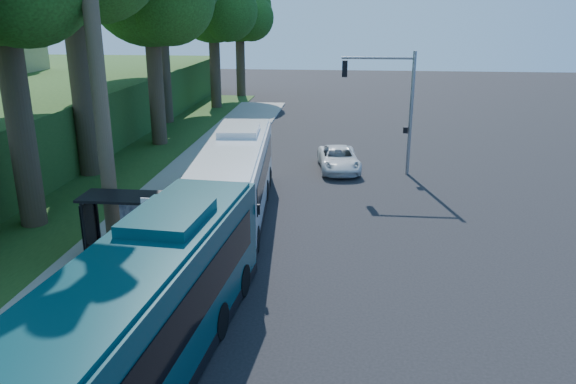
# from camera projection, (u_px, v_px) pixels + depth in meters

# --- Properties ---
(ground) EXTENTS (140.00, 140.00, 0.00)m
(ground) POSITION_uv_depth(u_px,v_px,m) (315.00, 236.00, 23.76)
(ground) COLOR black
(ground) RESTS_ON ground
(sidewalk) EXTENTS (4.50, 70.00, 0.12)m
(sidewalk) POSITION_uv_depth(u_px,v_px,m) (148.00, 228.00, 24.45)
(sidewalk) COLOR gray
(sidewalk) RESTS_ON ground
(red_curb) EXTENTS (0.25, 30.00, 0.13)m
(red_curb) POSITION_uv_depth(u_px,v_px,m) (172.00, 270.00, 20.44)
(red_curb) COLOR maroon
(red_curb) RESTS_ON ground
(grass_verge) EXTENTS (8.00, 70.00, 0.06)m
(grass_verge) POSITION_uv_depth(u_px,v_px,m) (76.00, 190.00, 29.74)
(grass_verge) COLOR #234719
(grass_verge) RESTS_ON ground
(bus_shelter) EXTENTS (3.20, 1.51, 2.55)m
(bus_shelter) POSITION_uv_depth(u_px,v_px,m) (120.00, 213.00, 21.20)
(bus_shelter) COLOR black
(bus_shelter) RESTS_ON ground
(stop_sign_pole) EXTENTS (0.35, 0.06, 3.17)m
(stop_sign_pole) POSITION_uv_depth(u_px,v_px,m) (148.00, 229.00, 18.91)
(stop_sign_pole) COLOR gray
(stop_sign_pole) RESTS_ON ground
(traffic_signal_pole) EXTENTS (4.10, 0.30, 7.00)m
(traffic_signal_pole) POSITION_uv_depth(u_px,v_px,m) (394.00, 98.00, 31.49)
(traffic_signal_pole) COLOR gray
(traffic_signal_pole) RESTS_ON ground
(tree_4) EXTENTS (8.40, 8.00, 14.14)m
(tree_4) POSITION_uv_depth(u_px,v_px,m) (214.00, 3.00, 52.13)
(tree_4) COLOR #382B1E
(tree_4) RESTS_ON ground
(tree_5) EXTENTS (7.35, 7.00, 12.86)m
(tree_5) POSITION_uv_depth(u_px,v_px,m) (240.00, 12.00, 59.85)
(tree_5) COLOR #382B1E
(tree_5) RESTS_ON ground
(white_bus) EXTENTS (3.66, 12.75, 3.75)m
(white_bus) POSITION_uv_depth(u_px,v_px,m) (235.00, 177.00, 25.64)
(white_bus) COLOR silver
(white_bus) RESTS_ON ground
(teal_bus) EXTENTS (3.83, 13.23, 3.89)m
(teal_bus) POSITION_uv_depth(u_px,v_px,m) (142.00, 314.00, 13.94)
(teal_bus) COLOR #0B353C
(teal_bus) RESTS_ON ground
(pickup) EXTENTS (2.85, 5.13, 1.36)m
(pickup) POSITION_uv_depth(u_px,v_px,m) (339.00, 159.00, 33.39)
(pickup) COLOR silver
(pickup) RESTS_ON ground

